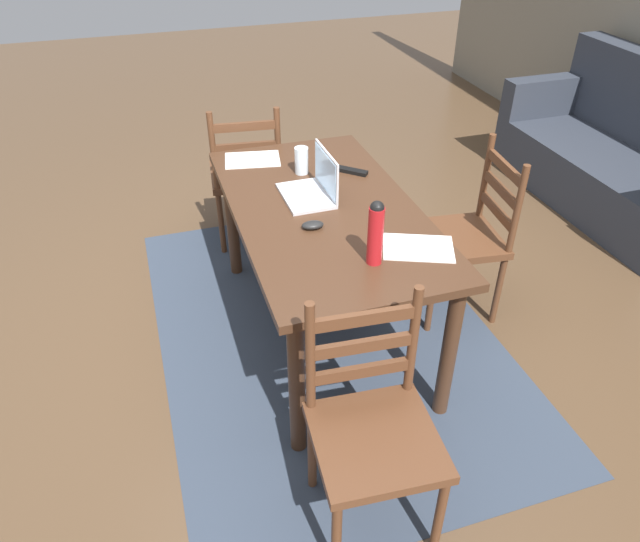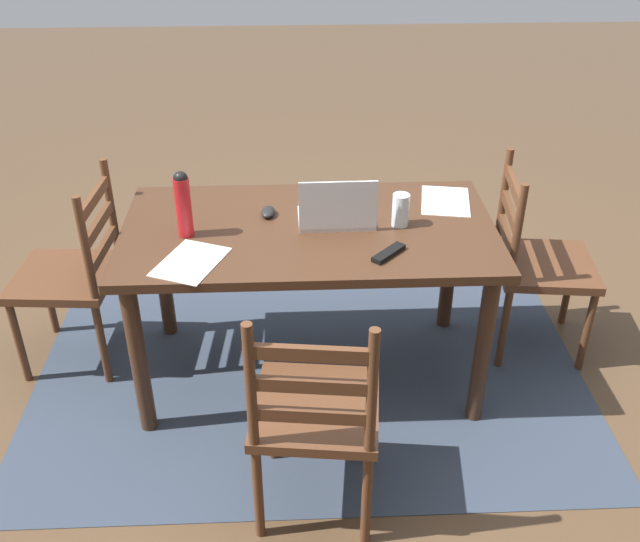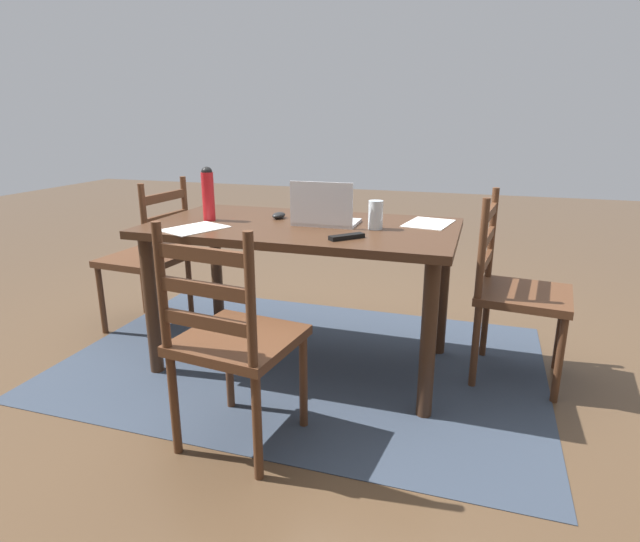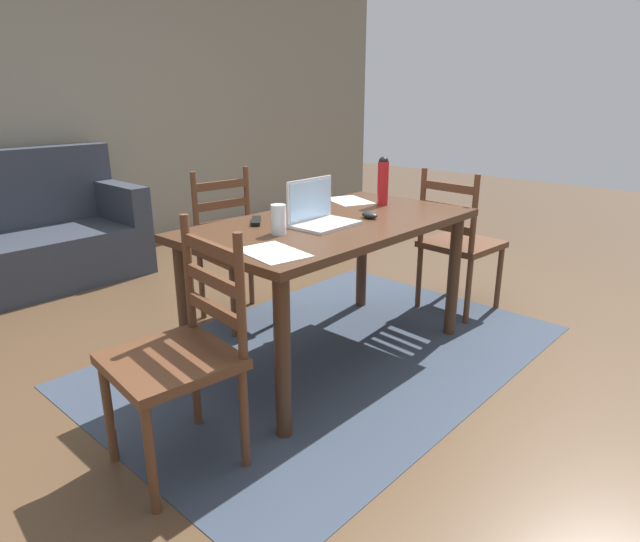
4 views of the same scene
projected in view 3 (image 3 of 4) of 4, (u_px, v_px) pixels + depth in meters
ground_plane at (303, 361)px, 2.88m from camera, size 14.00×14.00×0.00m
area_rug at (303, 360)px, 2.88m from camera, size 2.55×1.74×0.01m
dining_table at (302, 244)px, 2.69m from camera, size 1.57×0.85×0.77m
chair_right_near at (149, 258)px, 3.22m from camera, size 0.47×0.47×0.95m
chair_left_near at (516, 292)px, 2.60m from camera, size 0.49×0.49×0.95m
chair_far_head at (233, 341)px, 2.02m from camera, size 0.49×0.49×0.95m
laptop at (324, 214)px, 2.62m from camera, size 0.32×0.23×0.23m
water_bottle at (208, 193)px, 2.72m from camera, size 0.06×0.06×0.28m
drinking_glass at (376, 215)px, 2.53m from camera, size 0.07×0.07×0.14m
computer_mouse at (279, 215)px, 2.81m from camera, size 0.07×0.11×0.03m
tv_remote at (347, 237)px, 2.34m from camera, size 0.15×0.15×0.02m
paper_stack_left at (429, 223)px, 2.67m from camera, size 0.26×0.33×0.00m
paper_stack_right at (195, 229)px, 2.55m from camera, size 0.31×0.35×0.00m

